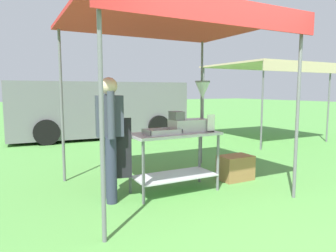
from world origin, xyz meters
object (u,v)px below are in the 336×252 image
(donut_cart, at_px, (175,149))
(van_grey, at_px, (100,109))
(supply_crate, at_px, (235,168))
(donut_fryer, at_px, (192,115))
(menu_sign, at_px, (211,125))
(stall_canopy, at_px, (171,26))
(neighbour_tent, at_px, (265,67))
(donut_tray, at_px, (162,133))
(vendor, at_px, (110,133))

(donut_cart, height_order, van_grey, van_grey)
(donut_cart, distance_m, supply_crate, 1.24)
(donut_fryer, bearing_deg, menu_sign, -38.15)
(stall_canopy, xyz_separation_m, menu_sign, (0.49, -0.28, -1.37))
(donut_fryer, bearing_deg, neighbour_tent, 34.18)
(stall_canopy, bearing_deg, supply_crate, -1.67)
(menu_sign, xyz_separation_m, van_grey, (0.02, 5.94, -0.08))
(donut_tray, bearing_deg, donut_fryer, 4.46)
(menu_sign, relative_size, van_grey, 0.05)
(menu_sign, bearing_deg, van_grey, 89.81)
(menu_sign, height_order, vendor, vendor)
(stall_canopy, bearing_deg, neighbour_tent, 31.62)
(donut_tray, xyz_separation_m, neighbour_tent, (4.87, 3.00, 1.24))
(vendor, relative_size, supply_crate, 3.02)
(vendor, bearing_deg, supply_crate, -0.47)
(donut_cart, relative_size, menu_sign, 5.06)
(supply_crate, bearing_deg, donut_tray, -175.40)
(donut_tray, xyz_separation_m, menu_sign, (0.72, -0.13, 0.09))
(donut_tray, height_order, van_grey, van_grey)
(van_grey, bearing_deg, stall_canopy, -95.17)
(supply_crate, xyz_separation_m, van_grey, (-0.66, 5.70, 0.68))
(stall_canopy, bearing_deg, donut_fryer, -21.24)
(vendor, xyz_separation_m, supply_crate, (2.07, -0.02, -0.71))
(donut_tray, distance_m, neighbour_tent, 5.85)
(stall_canopy, relative_size, donut_fryer, 3.86)
(donut_cart, distance_m, vendor, 0.95)
(donut_fryer, bearing_deg, supply_crate, 4.68)
(menu_sign, relative_size, vendor, 0.16)
(donut_fryer, height_order, van_grey, van_grey)
(neighbour_tent, bearing_deg, van_grey, 145.83)
(donut_fryer, xyz_separation_m, menu_sign, (0.22, -0.17, -0.13))
(donut_cart, relative_size, supply_crate, 2.38)
(stall_canopy, height_order, van_grey, stall_canopy)
(donut_tray, distance_m, vendor, 0.69)
(donut_tray, height_order, neighbour_tent, neighbour_tent)
(neighbour_tent, bearing_deg, menu_sign, -142.92)
(van_grey, distance_m, neighbour_tent, 5.14)
(donut_tray, relative_size, van_grey, 0.09)
(stall_canopy, height_order, menu_sign, stall_canopy)
(menu_sign, xyz_separation_m, supply_crate, (0.68, 0.24, -0.76))
(supply_crate, xyz_separation_m, neighbour_tent, (3.48, 2.89, 1.91))
(donut_cart, xyz_separation_m, van_grey, (0.51, 5.76, 0.26))
(stall_canopy, distance_m, donut_cart, 1.71)
(donut_fryer, height_order, supply_crate, donut_fryer)
(donut_tray, relative_size, neighbour_tent, 0.18)
(donut_cart, height_order, supply_crate, donut_cart)
(donut_cart, xyz_separation_m, supply_crate, (1.17, 0.06, -0.42))
(stall_canopy, relative_size, menu_sign, 11.26)
(stall_canopy, bearing_deg, donut_cart, -90.00)
(stall_canopy, height_order, donut_tray, stall_canopy)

